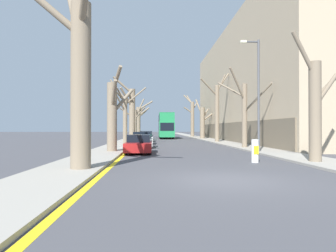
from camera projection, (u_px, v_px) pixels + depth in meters
The scene contains 23 objects.
ground_plane at pixel (227, 180), 10.04m from camera, with size 300.00×300.00×0.00m, color #424247.
sidewalk_left at pixel (136, 137), 59.70m from camera, with size 2.74×120.00×0.12m, color gray.
sidewalk_right at pixel (196, 137), 60.26m from camera, with size 2.74×120.00×0.12m, color gray.
building_facade_right at pixel (259, 86), 42.03m from camera, with size 10.08×43.27×15.49m.
kerb_line_stripe at pixel (144, 137), 59.78m from camera, with size 0.24×120.00×0.01m, color yellow.
street_tree_left_0 at pixel (80, 75), 12.12m from camera, with size 3.53×4.55×8.21m.
street_tree_left_1 at pixel (113, 114), 21.61m from camera, with size 1.76×4.13×6.04m.
street_tree_left_2 at pixel (125, 114), 32.14m from camera, with size 3.96×3.95×7.08m.
street_tree_left_3 at pixel (131, 112), 41.34m from camera, with size 3.06×2.18×8.90m.
street_tree_left_4 at pixel (135, 122), 51.14m from camera, with size 4.46×3.01×6.93m.
street_tree_left_5 at pixel (139, 120), 60.68m from camera, with size 3.42×1.53×7.46m.
street_tree_right_0 at pixel (316, 106), 14.87m from camera, with size 4.14×2.18×6.48m.
street_tree_right_1 at pixel (244, 112), 26.21m from camera, with size 3.58×4.28×6.89m.
street_tree_right_2 at pixel (217, 110), 37.64m from camera, with size 4.16×2.37×8.94m.
street_tree_right_3 at pixel (203, 121), 49.90m from camera, with size 3.74×1.77×6.73m.
street_tree_right_4 at pixel (192, 117), 61.64m from camera, with size 3.39×2.98×8.79m.
double_decker_bus at pixel (166, 124), 53.32m from camera, with size 2.50×11.11×4.37m.
parked_car_0 at pixel (139, 144), 21.20m from camera, with size 1.80×4.46×1.30m.
parked_car_1 at pixel (142, 140), 27.63m from camera, with size 1.85×4.31×1.44m.
parked_car_2 at pixel (145, 138), 33.96m from camera, with size 1.89×4.44×1.32m.
parked_car_3 at pixel (146, 136), 40.58m from camera, with size 1.80×4.25×1.40m.
lamp_post at pixel (257, 90), 21.30m from camera, with size 1.40×0.20×8.08m.
traffic_bollard at pixel (255, 151), 15.29m from camera, with size 0.36×0.37×1.18m.
Camera 1 is at (-2.44, -9.95, 1.74)m, focal length 32.00 mm.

